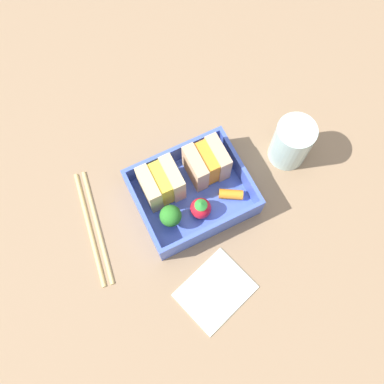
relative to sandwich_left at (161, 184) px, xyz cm
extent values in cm
cube|color=#8A6E51|center=(3.78, -2.72, -5.25)|extent=(120.00, 120.00, 2.00)
cube|color=#415BC1|center=(3.78, -2.72, -3.65)|extent=(16.90, 13.90, 1.20)
cube|color=#415BC1|center=(3.78, 3.93, -1.07)|extent=(16.90, 0.60, 3.94)
cube|color=#415BC1|center=(3.78, -9.38, -1.07)|extent=(16.90, 0.60, 3.94)
cube|color=#415BC1|center=(-4.38, -2.72, -1.07)|extent=(0.60, 12.70, 3.94)
cube|color=#415BC1|center=(11.93, -2.72, -1.07)|extent=(0.60, 12.70, 3.94)
cube|color=#DAB880|center=(-1.88, 0.00, 0.00)|extent=(1.88, 5.45, 6.09)
cube|color=yellow|center=(0.00, 0.00, 0.00)|extent=(1.88, 5.01, 5.61)
cube|color=#DAB880|center=(1.88, 0.00, 0.00)|extent=(1.88, 5.45, 6.09)
cube|color=tan|center=(5.67, 0.00, 0.00)|extent=(1.88, 5.45, 6.09)
cube|color=orange|center=(7.55, 0.00, 0.00)|extent=(1.88, 5.01, 5.61)
cube|color=tan|center=(9.44, 0.00, 0.00)|extent=(1.88, 5.45, 6.09)
cylinder|color=#96BA5F|center=(-0.86, -5.09, -2.15)|extent=(1.06, 1.06, 1.79)
sphere|color=#2A7524|center=(-0.86, -5.09, -0.12)|extent=(3.25, 3.25, 3.25)
sphere|color=red|center=(4.11, -5.66, -1.45)|extent=(3.19, 3.19, 3.19)
cone|color=#2B8430|center=(4.11, -5.66, 0.44)|extent=(1.91, 1.91, 0.60)
cylinder|color=orange|center=(9.06, -5.46, -2.28)|extent=(3.92, 3.16, 1.53)
cylinder|color=tan|center=(-12.49, -0.20, -3.90)|extent=(3.36, 18.54, 0.70)
cylinder|color=tan|center=(-11.24, -0.38, -3.90)|extent=(3.36, 18.54, 0.70)
cylinder|color=silver|center=(20.91, -3.13, -0.13)|extent=(6.05, 6.05, 8.23)
cube|color=silver|center=(0.44, -17.13, -4.05)|extent=(12.05, 10.70, 0.40)
camera|label=1|loc=(-5.91, -22.29, 59.27)|focal=40.00mm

